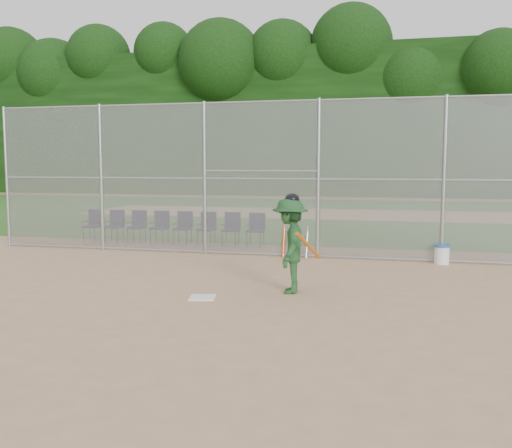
% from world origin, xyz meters
% --- Properties ---
extents(ground, '(100.00, 100.00, 0.00)m').
position_xyz_m(ground, '(0.00, 0.00, 0.00)').
color(ground, tan).
rests_on(ground, ground).
extents(grass_strip, '(100.00, 100.00, 0.00)m').
position_xyz_m(grass_strip, '(0.00, 18.00, 0.01)').
color(grass_strip, '#2A631D').
rests_on(grass_strip, ground).
extents(dirt_patch_far, '(24.00, 24.00, 0.00)m').
position_xyz_m(dirt_patch_far, '(0.00, 18.00, 0.01)').
color(dirt_patch_far, tan).
rests_on(dirt_patch_far, ground).
extents(backstop_fence, '(16.09, 0.09, 4.00)m').
position_xyz_m(backstop_fence, '(0.00, 5.00, 2.07)').
color(backstop_fence, gray).
rests_on(backstop_fence, ground).
extents(treeline, '(81.00, 60.00, 11.00)m').
position_xyz_m(treeline, '(0.00, 20.00, 5.50)').
color(treeline, black).
rests_on(treeline, ground).
extents(home_plate, '(0.53, 0.53, 0.02)m').
position_xyz_m(home_plate, '(-0.42, 0.18, 0.01)').
color(home_plate, white).
rests_on(home_plate, ground).
extents(batter_at_plate, '(0.97, 1.34, 1.85)m').
position_xyz_m(batter_at_plate, '(1.02, 0.98, 0.89)').
color(batter_at_plate, '#1D4822').
rests_on(batter_at_plate, ground).
extents(water_cooler, '(0.36, 0.36, 0.46)m').
position_xyz_m(water_cooler, '(4.00, 4.85, 0.23)').
color(water_cooler, white).
rests_on(water_cooler, ground).
extents(spare_bats, '(0.66, 0.32, 0.84)m').
position_xyz_m(spare_bats, '(0.43, 4.94, 0.42)').
color(spare_bats, '#D84C14').
rests_on(spare_bats, ground).
extents(chair_0, '(0.54, 0.52, 0.96)m').
position_xyz_m(chair_0, '(-6.26, 6.63, 0.48)').
color(chair_0, '#0F0E36').
rests_on(chair_0, ground).
extents(chair_1, '(0.54, 0.52, 0.96)m').
position_xyz_m(chair_1, '(-5.51, 6.63, 0.48)').
color(chair_1, '#0F0E36').
rests_on(chair_1, ground).
extents(chair_2, '(0.54, 0.52, 0.96)m').
position_xyz_m(chair_2, '(-4.76, 6.63, 0.48)').
color(chair_2, '#0F0E36').
rests_on(chair_2, ground).
extents(chair_3, '(0.54, 0.52, 0.96)m').
position_xyz_m(chair_3, '(-4.02, 6.63, 0.48)').
color(chair_3, '#0F0E36').
rests_on(chair_3, ground).
extents(chair_4, '(0.54, 0.52, 0.96)m').
position_xyz_m(chair_4, '(-3.27, 6.63, 0.48)').
color(chair_4, '#0F0E36').
rests_on(chair_4, ground).
extents(chair_5, '(0.54, 0.52, 0.96)m').
position_xyz_m(chair_5, '(-2.52, 6.63, 0.48)').
color(chair_5, '#0F0E36').
rests_on(chair_5, ground).
extents(chair_6, '(0.54, 0.52, 0.96)m').
position_xyz_m(chair_6, '(-1.77, 6.63, 0.48)').
color(chair_6, '#0F0E36').
rests_on(chair_6, ground).
extents(chair_7, '(0.54, 0.52, 0.96)m').
position_xyz_m(chair_7, '(-1.03, 6.63, 0.48)').
color(chair_7, '#0F0E36').
rests_on(chair_7, ground).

